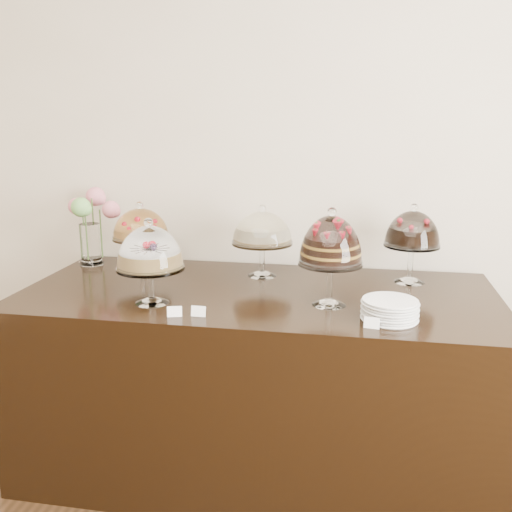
% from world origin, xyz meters
% --- Properties ---
extents(wall_back, '(5.00, 0.04, 3.00)m').
position_xyz_m(wall_back, '(0.00, 3.00, 1.50)').
color(wall_back, beige).
rests_on(wall_back, ground).
extents(display_counter, '(2.20, 1.00, 0.90)m').
position_xyz_m(display_counter, '(0.05, 2.45, 0.45)').
color(display_counter, black).
rests_on(display_counter, ground).
extents(cake_stand_sugar_sponge, '(0.29, 0.29, 0.38)m').
position_xyz_m(cake_stand_sugar_sponge, '(-0.38, 2.19, 1.13)').
color(cake_stand_sugar_sponge, white).
rests_on(cake_stand_sugar_sponge, display_counter).
extents(cake_stand_choco_layer, '(0.28, 0.28, 0.43)m').
position_xyz_m(cake_stand_choco_layer, '(0.39, 2.31, 1.17)').
color(cake_stand_choco_layer, white).
rests_on(cake_stand_choco_layer, display_counter).
extents(cake_stand_cheesecake, '(0.31, 0.31, 0.37)m').
position_xyz_m(cake_stand_cheesecake, '(0.02, 2.71, 1.13)').
color(cake_stand_cheesecake, white).
rests_on(cake_stand_cheesecake, display_counter).
extents(cake_stand_dark_choco, '(0.27, 0.27, 0.39)m').
position_xyz_m(cake_stand_dark_choco, '(0.75, 2.72, 1.15)').
color(cake_stand_dark_choco, white).
rests_on(cake_stand_dark_choco, display_counter).
extents(cake_stand_fruit_tart, '(0.29, 0.29, 0.37)m').
position_xyz_m(cake_stand_fruit_tart, '(-0.61, 2.67, 1.14)').
color(cake_stand_fruit_tart, white).
rests_on(cake_stand_fruit_tart, display_counter).
extents(flower_vase, '(0.29, 0.35, 0.41)m').
position_xyz_m(flower_vase, '(-0.93, 2.78, 1.14)').
color(flower_vase, white).
rests_on(flower_vase, display_counter).
extents(plate_stack, '(0.22, 0.22, 0.08)m').
position_xyz_m(plate_stack, '(0.63, 2.16, 0.94)').
color(plate_stack, white).
rests_on(plate_stack, display_counter).
extents(price_card_left, '(0.06, 0.02, 0.04)m').
position_xyz_m(price_card_left, '(-0.13, 2.06, 0.92)').
color(price_card_left, white).
rests_on(price_card_left, display_counter).
extents(price_card_right, '(0.06, 0.02, 0.04)m').
position_xyz_m(price_card_right, '(0.56, 2.05, 0.92)').
color(price_card_right, white).
rests_on(price_card_right, display_counter).
extents(price_card_extra, '(0.06, 0.03, 0.04)m').
position_xyz_m(price_card_extra, '(-0.23, 2.04, 0.92)').
color(price_card_extra, white).
rests_on(price_card_extra, display_counter).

